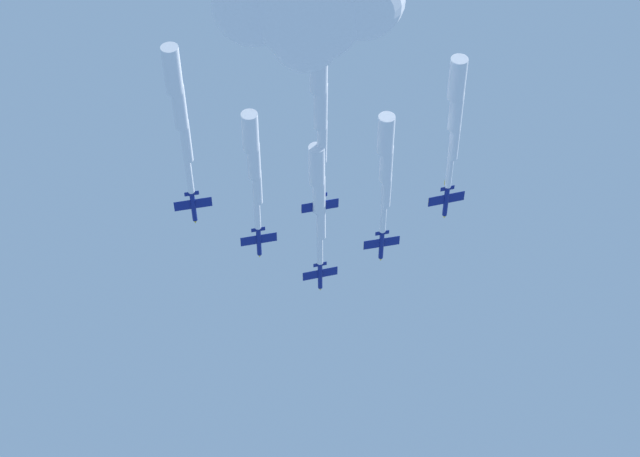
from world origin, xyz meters
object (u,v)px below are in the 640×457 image
jet_lead (318,196)px  jet_port_mid (320,107)px  jet_port_inner (253,162)px  jet_starboard_mid (179,108)px  jet_port_outer (455,113)px  jet_starboard_inner (386,165)px

jet_lead → jet_port_mid: bearing=96.1°
jet_lead → jet_port_inner: 16.63m
jet_port_inner → jet_starboard_mid: jet_starboard_mid is taller
jet_port_mid → jet_port_outer: bearing=-168.0°
jet_port_inner → jet_starboard_inner: size_ratio=1.00×
jet_lead → jet_starboard_inner: size_ratio=1.06×
jet_starboard_inner → jet_port_inner: bearing=5.0°
jet_starboard_mid → jet_port_inner: bearing=-128.9°
jet_starboard_mid → jet_port_outer: (-55.45, -7.76, 1.51)m
jet_port_inner → jet_port_outer: size_ratio=0.97×
jet_starboard_mid → jet_port_outer: jet_port_outer is taller
jet_port_mid → jet_starboard_mid: (28.31, 1.98, 0.58)m
jet_starboard_inner → jet_starboard_mid: (40.61, 18.34, 1.38)m
jet_starboard_inner → jet_starboard_mid: size_ratio=0.90×
jet_starboard_inner → jet_port_outer: jet_port_outer is taller
jet_port_outer → jet_port_mid: bearing=12.0°
jet_port_inner → jet_port_outer: jet_port_outer is taller
jet_port_mid → jet_starboard_mid: size_ratio=1.02×
jet_port_mid → jet_port_outer: 27.83m
jet_lead → jet_port_mid: (-2.64, 24.54, 0.41)m
jet_lead → jet_port_outer: (-29.79, 18.75, 2.50)m
jet_lead → jet_port_inner: bearing=39.6°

